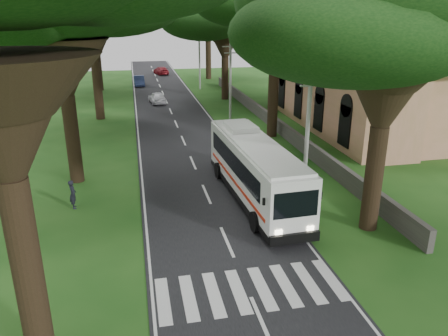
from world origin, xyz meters
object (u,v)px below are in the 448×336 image
(coach_bus, at_px, (254,168))
(pole_far, at_px, (199,59))
(pole_near, at_px, (307,132))
(distant_car_b, at_px, (139,81))
(distant_car_c, at_px, (161,71))
(church, at_px, (369,75))
(distant_car_a, at_px, (157,97))
(pole_mid, at_px, (230,80))
(pedestrian, at_px, (73,194))

(coach_bus, bearing_deg, pole_far, 83.18)
(pole_near, relative_size, distant_car_b, 1.81)
(distant_car_c, bearing_deg, pole_far, 92.43)
(distant_car_c, bearing_deg, coach_bus, 79.24)
(pole_near, bearing_deg, coach_bus, 162.92)
(church, height_order, coach_bus, church)
(church, xyz_separation_m, distant_car_b, (-20.86, 29.30, -4.15))
(distant_car_a, height_order, distant_car_c, distant_car_a)
(pole_far, xyz_separation_m, coach_bus, (-2.80, -39.14, -2.27))
(church, bearing_deg, distant_car_c, 112.20)
(distant_car_c, bearing_deg, pole_mid, 84.45)
(pole_near, distance_m, distant_car_c, 56.85)
(distant_car_a, xyz_separation_m, distant_car_c, (2.30, 25.72, -0.03))
(pole_mid, height_order, distant_car_a, pole_mid)
(coach_bus, height_order, distant_car_c, coach_bus)
(church, bearing_deg, coach_bus, -135.93)
(pole_mid, relative_size, distant_car_a, 1.94)
(pole_near, xyz_separation_m, pole_mid, (0.00, 20.00, 0.00))
(distant_car_c, distance_m, pedestrian, 55.66)
(pole_far, height_order, distant_car_a, pole_far)
(church, bearing_deg, pole_far, 116.82)
(distant_car_c, height_order, pedestrian, pedestrian)
(distant_car_b, xyz_separation_m, distant_car_c, (4.12, 11.72, -0.06))
(church, height_order, pole_near, church)
(pole_mid, xyz_separation_m, coach_bus, (-2.80, -19.14, -2.27))
(pole_near, xyz_separation_m, coach_bus, (-2.80, 0.86, -2.27))
(church, relative_size, distant_car_b, 5.43)
(pole_mid, distance_m, pole_far, 20.00)
(pole_near, xyz_separation_m, distant_car_c, (-4.38, 56.57, -3.48))
(church, relative_size, distant_car_a, 5.82)
(distant_car_a, bearing_deg, church, 133.14)
(pole_near, relative_size, pedestrian, 4.74)
(pole_mid, relative_size, distant_car_c, 1.74)
(pole_far, distance_m, distant_car_a, 11.84)
(distant_car_a, relative_size, distant_car_b, 0.93)
(pole_mid, height_order, pedestrian, pole_mid)
(coach_bus, bearing_deg, church, 41.35)
(pole_mid, xyz_separation_m, pedestrian, (-13.23, -18.38, -3.34))
(distant_car_c, bearing_deg, distant_car_b, 58.26)
(distant_car_a, distance_m, distant_car_c, 25.83)
(coach_bus, distance_m, distant_car_b, 44.37)
(distant_car_a, distance_m, pedestrian, 29.95)
(pole_near, xyz_separation_m, pole_far, (0.00, 40.00, 0.00))
(pole_near, height_order, pole_mid, same)
(pole_mid, bearing_deg, church, -19.81)
(pole_mid, height_order, distant_car_b, pole_mid)
(coach_bus, relative_size, pedestrian, 7.19)
(coach_bus, relative_size, distant_car_a, 2.95)
(coach_bus, xyz_separation_m, distant_car_a, (-3.88, 29.99, -1.18))
(pole_far, distance_m, pedestrian, 40.73)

